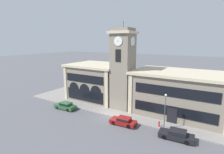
{
  "coord_description": "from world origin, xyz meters",
  "views": [
    {
      "loc": [
        15.1,
        -24.22,
        12.89
      ],
      "look_at": [
        -1.27,
        2.9,
        6.43
      ],
      "focal_mm": 28.0,
      "sensor_mm": 36.0,
      "label": 1
    }
  ],
  "objects_px": {
    "parked_car_mid": "(123,121)",
    "fire_hydrant": "(159,124)",
    "parked_car_near": "(65,106)",
    "street_lamp": "(165,106)",
    "parked_car_far": "(177,134)"
  },
  "relations": [
    {
      "from": "parked_car_mid",
      "to": "street_lamp",
      "type": "height_order",
      "value": "street_lamp"
    },
    {
      "from": "parked_car_mid",
      "to": "fire_hydrant",
      "type": "height_order",
      "value": "parked_car_mid"
    },
    {
      "from": "parked_car_near",
      "to": "street_lamp",
      "type": "distance_m",
      "value": 18.8
    },
    {
      "from": "parked_car_mid",
      "to": "fire_hydrant",
      "type": "distance_m",
      "value": 5.45
    },
    {
      "from": "parked_car_near",
      "to": "parked_car_mid",
      "type": "distance_m",
      "value": 12.63
    },
    {
      "from": "parked_car_mid",
      "to": "street_lamp",
      "type": "relative_size",
      "value": 0.79
    },
    {
      "from": "parked_car_near",
      "to": "parked_car_mid",
      "type": "height_order",
      "value": "parked_car_near"
    },
    {
      "from": "parked_car_near",
      "to": "parked_car_far",
      "type": "relative_size",
      "value": 0.95
    },
    {
      "from": "parked_car_near",
      "to": "street_lamp",
      "type": "height_order",
      "value": "street_lamp"
    },
    {
      "from": "parked_car_far",
      "to": "parked_car_near",
      "type": "bearing_deg",
      "value": -3.16
    },
    {
      "from": "parked_car_near",
      "to": "street_lamp",
      "type": "relative_size",
      "value": 0.81
    },
    {
      "from": "parked_car_near",
      "to": "parked_car_far",
      "type": "distance_m",
      "value": 20.65
    },
    {
      "from": "parked_car_near",
      "to": "parked_car_mid",
      "type": "relative_size",
      "value": 1.04
    },
    {
      "from": "parked_car_far",
      "to": "street_lamp",
      "type": "relative_size",
      "value": 0.86
    },
    {
      "from": "parked_car_far",
      "to": "street_lamp",
      "type": "height_order",
      "value": "street_lamp"
    }
  ]
}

